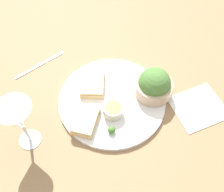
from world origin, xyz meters
The scene contains 10 objects.
ground_plane centered at (0.00, 0.00, 0.00)m, with size 4.00×4.00×0.00m, color #93704C.
dinner_plate centered at (0.00, 0.00, 0.01)m, with size 0.34×0.34×0.01m.
salad_bowl centered at (-0.02, 0.13, 0.05)m, with size 0.12×0.12×0.10m.
sauce_ramekin centered at (0.05, 0.00, 0.03)m, with size 0.06×0.06×0.03m.
cheese_toast_near centered at (-0.05, -0.06, 0.03)m, with size 0.10×0.08×0.03m.
cheese_toast_far centered at (0.08, -0.08, 0.03)m, with size 0.12×0.09×0.03m.
wine_glass centered at (0.12, -0.25, 0.13)m, with size 0.09×0.09×0.18m.
garnish centered at (0.11, -0.01, 0.03)m, with size 0.02×0.02×0.02m.
napkin centered at (0.04, 0.27, 0.00)m, with size 0.18×0.19×0.01m.
fork centered at (-0.17, -0.24, 0.00)m, with size 0.12×0.16×0.01m.
Camera 1 is at (0.48, -0.03, 0.75)m, focal length 45.00 mm.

